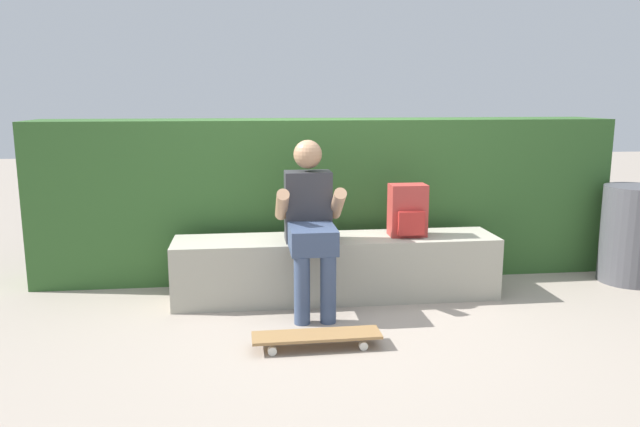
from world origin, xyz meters
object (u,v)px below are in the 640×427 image
at_px(bench_main, 336,267).
at_px(person_skater, 310,219).
at_px(backpack_on_bench, 408,211).
at_px(trash_bin, 633,234).
at_px(skateboard_near_person, 317,336).

xyz_separation_m(bench_main, person_skater, (-0.23, -0.22, 0.43)).
bearing_deg(backpack_on_bench, bench_main, 179.02).
bearing_deg(person_skater, bench_main, 44.27).
height_order(bench_main, trash_bin, trash_bin).
xyz_separation_m(person_skater, backpack_on_bench, (0.78, 0.21, -0.00)).
bearing_deg(backpack_on_bench, trash_bin, 3.32).
xyz_separation_m(bench_main, trash_bin, (2.52, 0.10, 0.17)).
bearing_deg(skateboard_near_person, person_skater, 86.95).
height_order(skateboard_near_person, backpack_on_bench, backpack_on_bench).
bearing_deg(backpack_on_bench, person_skater, -164.81).
bearing_deg(skateboard_near_person, backpack_on_bench, 49.09).
height_order(backpack_on_bench, trash_bin, backpack_on_bench).
bearing_deg(trash_bin, person_skater, -173.24).
distance_m(skateboard_near_person, backpack_on_bench, 1.38).
height_order(person_skater, trash_bin, person_skater).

